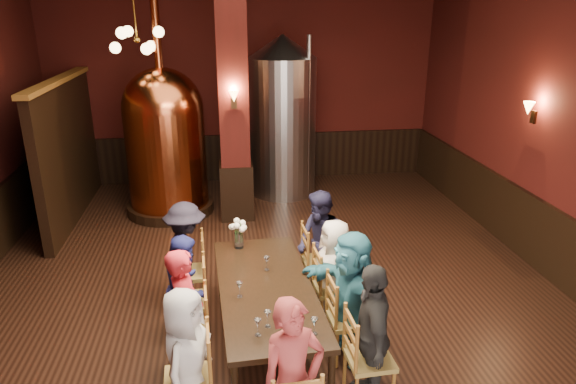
{
  "coord_description": "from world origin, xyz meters",
  "views": [
    {
      "loc": [
        -0.55,
        -5.9,
        3.6
      ],
      "look_at": [
        0.28,
        0.2,
        1.37
      ],
      "focal_mm": 32.0,
      "sensor_mm": 36.0,
      "label": 1
    }
  ],
  "objects": [
    {
      "name": "chair_1",
      "position": [
        -0.96,
        -1.41,
        0.46
      ],
      "size": [
        0.48,
        0.48,
        0.92
      ],
      "primitive_type": null,
      "rotation": [
        0.0,
        0.0,
        -1.52
      ],
      "color": "brown",
      "rests_on": "ground"
    },
    {
      "name": "dining_table",
      "position": [
        -0.13,
        -1.04,
        0.69
      ],
      "size": [
        1.11,
        2.44,
        0.75
      ],
      "rotation": [
        0.0,
        0.0,
        0.05
      ],
      "color": "black",
      "rests_on": "ground"
    },
    {
      "name": "wine_glass_4",
      "position": [
        -0.09,
        -0.68,
        0.83
      ],
      "size": [
        0.07,
        0.07,
        0.17
      ],
      "primitive_type": null,
      "color": "white",
      "rests_on": "dining_table"
    },
    {
      "name": "chair_5",
      "position": [
        0.73,
        -1.33,
        0.46
      ],
      "size": [
        0.48,
        0.48,
        0.92
      ],
      "primitive_type": null,
      "rotation": [
        0.0,
        0.0,
        1.62
      ],
      "color": "brown",
      "rests_on": "ground"
    },
    {
      "name": "sconce_column",
      "position": [
        -0.3,
        2.5,
        2.2
      ],
      "size": [
        0.2,
        0.2,
        0.36
      ],
      "primitive_type": null,
      "rotation": [
        0.0,
        0.0,
        3.14
      ],
      "color": "black",
      "rests_on": "column"
    },
    {
      "name": "person_8",
      "position": [
        -0.06,
        -2.59,
        0.75
      ],
      "size": [
        0.63,
        0.5,
        1.51
      ],
      "primitive_type": "imported",
      "rotation": [
        0.0,
        0.0,
        6.58
      ],
      "color": "maroon",
      "rests_on": "ground"
    },
    {
      "name": "person_0",
      "position": [
        -0.93,
        -2.08,
        0.68
      ],
      "size": [
        0.63,
        0.77,
        1.37
      ],
      "primitive_type": "imported",
      "rotation": [
        0.0,
        0.0,
        1.24
      ],
      "color": "#BEBEBE",
      "rests_on": "ground"
    },
    {
      "name": "wine_glass_5",
      "position": [
        -0.42,
        -1.22,
        0.83
      ],
      "size": [
        0.07,
        0.07,
        0.17
      ],
      "primitive_type": null,
      "color": "white",
      "rests_on": "dining_table"
    },
    {
      "name": "wine_glass_3",
      "position": [
        0.23,
        -1.96,
        0.83
      ],
      "size": [
        0.07,
        0.07,
        0.17
      ],
      "primitive_type": null,
      "color": "white",
      "rests_on": "dining_table"
    },
    {
      "name": "chair_4",
      "position": [
        0.77,
        -2.0,
        0.46
      ],
      "size": [
        0.48,
        0.48,
        0.92
      ],
      "primitive_type": null,
      "rotation": [
        0.0,
        0.0,
        1.62
      ],
      "color": "brown",
      "rests_on": "ground"
    },
    {
      "name": "person_3",
      "position": [
        -1.03,
        -0.08,
        0.7
      ],
      "size": [
        0.55,
        0.92,
        1.39
      ],
      "primitive_type": "imported",
      "rotation": [
        0.0,
        0.0,
        1.61
      ],
      "color": "black",
      "rests_on": "ground"
    },
    {
      "name": "wine_glass_0",
      "position": [
        -0.02,
        -1.77,
        0.83
      ],
      "size": [
        0.07,
        0.07,
        0.17
      ],
      "primitive_type": null,
      "color": "white",
      "rests_on": "dining_table"
    },
    {
      "name": "wine_glass_1",
      "position": [
        -0.18,
        -1.79,
        0.83
      ],
      "size": [
        0.07,
        0.07,
        0.17
      ],
      "primitive_type": null,
      "color": "white",
      "rests_on": "dining_table"
    },
    {
      "name": "chair_6",
      "position": [
        0.7,
        -0.67,
        0.46
      ],
      "size": [
        0.48,
        0.48,
        0.92
      ],
      "primitive_type": null,
      "rotation": [
        0.0,
        0.0,
        1.62
      ],
      "color": "brown",
      "rests_on": "ground"
    },
    {
      "name": "wainscot_back",
      "position": [
        0.0,
        4.96,
        0.5
      ],
      "size": [
        7.9,
        0.08,
        1.0
      ],
      "primitive_type": "cube",
      "color": "black",
      "rests_on": "ground"
    },
    {
      "name": "chair_7",
      "position": [
        0.67,
        -0.0,
        0.46
      ],
      "size": [
        0.48,
        0.48,
        0.92
      ],
      "primitive_type": null,
      "rotation": [
        0.0,
        0.0,
        1.62
      ],
      "color": "brown",
      "rests_on": "ground"
    },
    {
      "name": "copper_kettle",
      "position": [
        -1.52,
        3.22,
        1.36
      ],
      "size": [
        1.72,
        1.72,
        3.73
      ],
      "rotation": [
        0.0,
        0.0,
        0.26
      ],
      "color": "black",
      "rests_on": "ground"
    },
    {
      "name": "room",
      "position": [
        0.0,
        0.0,
        2.25
      ],
      "size": [
        10.0,
        10.02,
        4.5
      ],
      "color": "black",
      "rests_on": "ground"
    },
    {
      "name": "chair_0",
      "position": [
        -0.93,
        -2.08,
        0.46
      ],
      "size": [
        0.48,
        0.48,
        0.92
      ],
      "primitive_type": null,
      "rotation": [
        0.0,
        0.0,
        -1.52
      ],
      "color": "brown",
      "rests_on": "ground"
    },
    {
      "name": "person_4",
      "position": [
        0.77,
        -2.0,
        0.73
      ],
      "size": [
        0.47,
        0.89,
        1.45
      ],
      "primitive_type": "imported",
      "rotation": [
        0.0,
        0.0,
        4.58
      ],
      "color": "black",
      "rests_on": "ground"
    },
    {
      "name": "person_5",
      "position": [
        0.73,
        -1.33,
        0.73
      ],
      "size": [
        0.92,
        1.42,
        1.46
      ],
      "primitive_type": "imported",
      "rotation": [
        0.0,
        0.0,
        5.1
      ],
      "color": "teal",
      "rests_on": "ground"
    },
    {
      "name": "wine_glass_2",
      "position": [
        -0.28,
        -1.91,
        0.83
      ],
      "size": [
        0.07,
        0.07,
        0.17
      ],
      "primitive_type": null,
      "color": "white",
      "rests_on": "dining_table"
    },
    {
      "name": "chair_3",
      "position": [
        -1.03,
        -0.08,
        0.46
      ],
      "size": [
        0.48,
        0.48,
        0.92
      ],
      "primitive_type": null,
      "rotation": [
        0.0,
        0.0,
        -1.52
      ],
      "color": "brown",
      "rests_on": "ground"
    },
    {
      "name": "person_2",
      "position": [
        -0.99,
        -0.75,
        0.63
      ],
      "size": [
        0.39,
        0.66,
        1.27
      ],
      "primitive_type": "imported",
      "rotation": [
        0.0,
        0.0,
        1.42
      ],
      "color": "navy",
      "rests_on": "ground"
    },
    {
      "name": "wainscot_right",
      "position": [
        3.96,
        0.0,
        0.5
      ],
      "size": [
        0.08,
        9.9,
        1.0
      ],
      "primitive_type": "cube",
      "color": "black",
      "rests_on": "ground"
    },
    {
      "name": "sconce_wall",
      "position": [
        3.9,
        0.8,
        2.2
      ],
      "size": [
        0.2,
        0.2,
        0.36
      ],
      "primitive_type": null,
      "rotation": [
        0.0,
        0.0,
        1.57
      ],
      "color": "black",
      "rests_on": "room"
    },
    {
      "name": "column",
      "position": [
        -0.3,
        2.8,
        2.25
      ],
      "size": [
        0.58,
        0.58,
        4.5
      ],
      "primitive_type": "cube",
      "color": "#410F0D",
      "rests_on": "ground"
    },
    {
      "name": "person_6",
      "position": [
        0.7,
        -0.67,
        0.66
      ],
      "size": [
        0.48,
        0.68,
        1.31
      ],
      "primitive_type": "imported",
      "rotation": [
        0.0,
        0.0,
        4.81
      ],
      "color": "silver",
      "rests_on": "ground"
    },
    {
      "name": "steel_vessel",
      "position": [
        0.69,
        3.99,
        1.56
      ],
      "size": [
        1.71,
        1.71,
        3.13
      ],
      "rotation": [
        0.0,
        0.0,
        0.42
      ],
      "color": "#B2B2B7",
      "rests_on": "ground"
    },
    {
      "name": "chair_2",
      "position": [
        -0.99,
        -0.75,
        0.46
      ],
      "size": [
        0.48,
        0.48,
        0.92
      ],
      "primitive_type": null,
      "rotation": [
        0.0,
        0.0,
        -1.52
      ],
      "color": "brown",
      "rests_on": "ground"
    },
    {
      "name": "rose_vase",
      "position": [
        -0.37,
        -0.05,
        1.0
      ],
      "size": [
        0.23,
        0.23,
        0.38
      ],
      "color": "white",
      "rests_on": "dining_table"
    },
    {
      "name": "person_1",
      "position": [
        -0.96,
        -1.41,
        0.71
      ],
      "size": [
        0.35,
        0.52,
        1.42
      ],
      "primitive_type": "imported",
      "rotation": [
        0.0,
        0.0,
        1.59
      ],
      "color": "red",
      "rests_on": "ground"
    },
    {
      "name": "partition",
      "position": [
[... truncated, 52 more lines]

